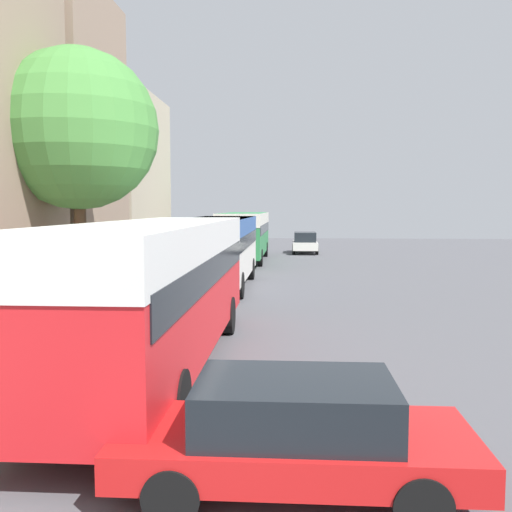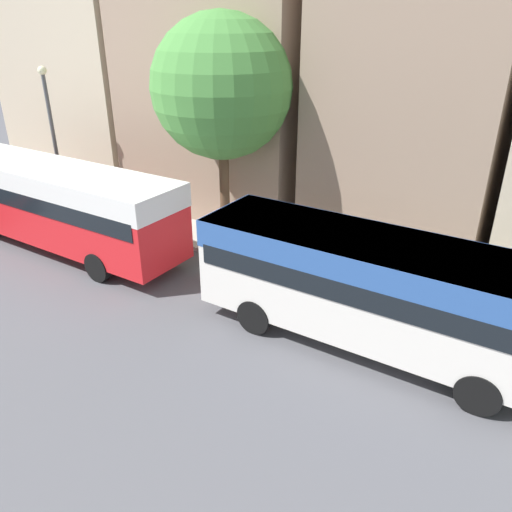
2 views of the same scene
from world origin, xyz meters
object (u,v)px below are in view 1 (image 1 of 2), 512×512
object	(u,v)px
car_crossing	(295,432)
car_far_curb	(305,242)
bus_lead	(157,274)
bus_third_in_line	(245,230)
bus_following	(219,242)

from	to	relation	value
car_crossing	car_far_curb	xyz separation A→B (m)	(0.84, 35.79, 0.08)
bus_lead	bus_third_in_line	distance (m)	24.37
bus_lead	bus_following	bearing A→B (deg)	91.38
bus_lead	car_crossing	size ratio (longest dim) A/B	2.61
bus_lead	car_crossing	bearing A→B (deg)	-60.04
bus_following	car_crossing	bearing A→B (deg)	-79.55
bus_following	bus_third_in_line	world-z (taller)	bus_third_in_line
bus_following	car_crossing	size ratio (longest dim) A/B	2.18
bus_third_in_line	car_far_curb	xyz separation A→B (m)	(3.95, 6.40, -1.18)
bus_third_in_line	car_crossing	world-z (taller)	bus_third_in_line
bus_lead	car_crossing	xyz separation A→B (m)	(2.89, -5.01, -1.29)
bus_third_in_line	car_far_curb	distance (m)	7.62
car_crossing	bus_following	bearing A→B (deg)	-169.55
bus_following	car_crossing	world-z (taller)	bus_following
bus_lead	bus_third_in_line	size ratio (longest dim) A/B	1.06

